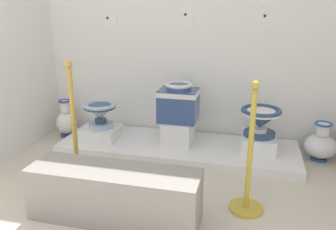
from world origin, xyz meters
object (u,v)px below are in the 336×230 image
(decorative_vase_spare, at_px, (66,121))
(stanchion_post_near_left, at_px, (75,142))
(museum_bench, at_px, (115,194))
(stanchion_post_near_right, at_px, (248,175))
(plinth_block_slender_white, at_px, (178,131))
(plinth_block_central_ornate, at_px, (101,133))
(decorative_vase_companion, at_px, (321,145))
(antique_toilet_central_ornate, at_px, (100,112))
(antique_toilet_slender_white, at_px, (179,102))
(info_placard_first, at_px, (111,22))
(antique_toilet_leftmost, at_px, (260,119))
(info_placard_second, at_px, (189,19))
(plinth_block_leftmost, at_px, (258,143))
(info_placard_third, at_px, (267,21))

(decorative_vase_spare, xyz_separation_m, stanchion_post_near_left, (0.65, -0.95, 0.18))
(museum_bench, bearing_deg, stanchion_post_near_right, 20.85)
(plinth_block_slender_white, bearing_deg, museum_bench, -97.74)
(plinth_block_central_ornate, relative_size, museum_bench, 0.30)
(decorative_vase_companion, bearing_deg, antique_toilet_central_ornate, -174.78)
(antique_toilet_slender_white, distance_m, info_placard_first, 1.23)
(info_placard_first, height_order, stanchion_post_near_left, info_placard_first)
(antique_toilet_slender_white, relative_size, decorative_vase_spare, 0.90)
(antique_toilet_central_ornate, xyz_separation_m, stanchion_post_near_right, (1.60, -0.89, -0.11))
(decorative_vase_companion, bearing_deg, antique_toilet_slender_white, -175.12)
(antique_toilet_leftmost, xyz_separation_m, info_placard_second, (-0.82, 0.38, 0.93))
(antique_toilet_central_ornate, xyz_separation_m, stanchion_post_near_left, (0.11, -0.76, -0.04))
(plinth_block_slender_white, bearing_deg, antique_toilet_central_ornate, -174.21)
(plinth_block_central_ornate, bearing_deg, stanchion_post_near_right, -29.00)
(museum_bench, bearing_deg, plinth_block_leftmost, 52.73)
(antique_toilet_central_ornate, bearing_deg, decorative_vase_spare, 159.96)
(plinth_block_central_ornate, height_order, stanchion_post_near_right, stanchion_post_near_right)
(antique_toilet_leftmost, height_order, info_placard_second, info_placard_second)
(plinth_block_leftmost, bearing_deg, decorative_vase_spare, 177.24)
(info_placard_third, bearing_deg, info_placard_second, 180.00)
(plinth_block_central_ornate, distance_m, decorative_vase_companion, 2.31)
(info_placard_second, distance_m, info_placard_third, 0.82)
(antique_toilet_leftmost, xyz_separation_m, info_placard_third, (-0.00, 0.38, 0.93))
(plinth_block_slender_white, bearing_deg, decorative_vase_spare, 175.45)
(antique_toilet_central_ornate, bearing_deg, decorative_vase_companion, 5.22)
(antique_toilet_slender_white, height_order, decorative_vase_spare, antique_toilet_slender_white)
(antique_toilet_central_ornate, bearing_deg, antique_toilet_slender_white, 5.79)
(info_placard_third, relative_size, museum_bench, 0.13)
(plinth_block_slender_white, distance_m, info_placard_first, 1.46)
(decorative_vase_spare, distance_m, decorative_vase_companion, 2.84)
(stanchion_post_near_left, distance_m, museum_bench, 0.76)
(plinth_block_slender_white, height_order, decorative_vase_spare, decorative_vase_spare)
(antique_toilet_central_ornate, relative_size, plinth_block_slender_white, 0.94)
(antique_toilet_slender_white, bearing_deg, stanchion_post_near_left, -131.43)
(info_placard_first, relative_size, decorative_vase_companion, 0.37)
(info_placard_second, xyz_separation_m, stanchion_post_near_right, (0.74, -1.36, -1.07))
(antique_toilet_central_ornate, bearing_deg, stanchion_post_near_left, -81.86)
(info_placard_third, bearing_deg, antique_toilet_central_ornate, -164.34)
(antique_toilet_leftmost, height_order, info_placard_third, info_placard_third)
(antique_toilet_central_ornate, xyz_separation_m, plinth_block_slender_white, (0.85, 0.09, -0.18))
(info_placard_second, bearing_deg, info_placard_first, 180.00)
(antique_toilet_slender_white, xyz_separation_m, stanchion_post_near_right, (0.75, -0.98, -0.26))
(stanchion_post_near_left, bearing_deg, stanchion_post_near_right, -5.07)
(info_placard_first, xyz_separation_m, info_placard_second, (0.89, -0.00, 0.04))
(antique_toilet_central_ornate, distance_m, plinth_block_leftmost, 1.70)
(info_placard_second, height_order, stanchion_post_near_right, info_placard_second)
(info_placard_first, bearing_deg, museum_bench, -68.04)
(decorative_vase_companion, bearing_deg, stanchion_post_near_right, -122.21)
(plinth_block_slender_white, distance_m, info_placard_third, 1.46)
(info_placard_second, xyz_separation_m, decorative_vase_spare, (-1.41, -0.27, -1.18))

